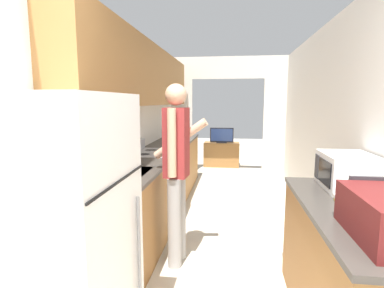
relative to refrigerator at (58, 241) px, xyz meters
name	(u,v)px	position (x,y,z in m)	size (l,w,h in m)	color
wall_left	(128,102)	(-0.30, 2.03, 0.76)	(0.38, 7.86, 2.50)	white
wall_right	(350,136)	(2.06, 1.57, 0.44)	(0.06, 7.86, 2.50)	white
wall_far_with_doorway	(227,109)	(0.83, 4.93, 0.61)	(2.80, 0.06, 2.50)	white
counter_left	(160,182)	(-0.06, 2.57, -0.36)	(0.62, 4.30, 0.91)	#9E6B38
counter_right	(352,276)	(1.73, 0.48, -0.36)	(0.62, 1.55, 0.91)	#9E6B38
refrigerator	(58,241)	(0.00, 0.00, 0.00)	(0.76, 0.76, 1.62)	white
range_oven	(157,185)	(-0.06, 2.38, -0.35)	(0.66, 0.77, 1.05)	#B7B7BC
person	(176,169)	(0.43, 1.29, 0.13)	(0.56, 0.40, 1.74)	#9E9E9E
microwave	(347,171)	(1.83, 0.94, 0.23)	(0.37, 0.49, 0.27)	white
book_stack	(356,203)	(1.74, 0.52, 0.12)	(0.24, 0.29, 0.04)	gold
tv_cabinet	(222,154)	(0.69, 5.83, -0.52)	(0.85, 0.42, 0.59)	#9E6B38
television	(222,135)	(0.69, 5.79, -0.05)	(0.57, 0.16, 0.37)	black
knife	(167,146)	(-0.02, 2.87, 0.10)	(0.06, 0.30, 0.02)	#B7B7BC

